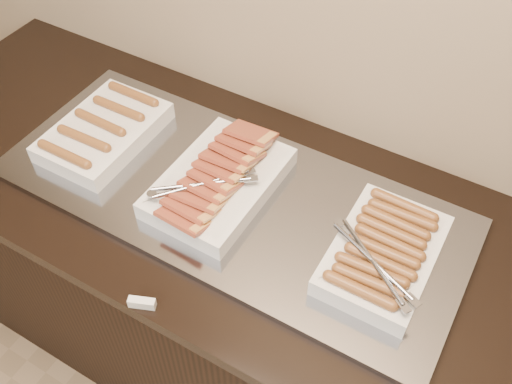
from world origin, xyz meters
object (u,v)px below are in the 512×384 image
counter (231,290)px  dish_right (383,253)px  warming_tray (229,196)px  dish_center (218,181)px  dish_left (104,131)px

counter → dish_right: dish_right is taller
counter → dish_right: size_ratio=6.27×
warming_tray → dish_center: bearing=-172.8°
counter → dish_center: bearing=-167.6°
counter → dish_center: dish_center is taller
counter → dish_right: 0.66m
counter → warming_tray: size_ratio=1.72×
dish_left → dish_center: (0.37, -0.00, 0.01)m
dish_left → dish_right: 0.81m
dish_left → dish_right: (0.81, -0.00, 0.01)m
dish_left → dish_center: dish_center is taller
dish_left → counter: bearing=-0.4°
dish_right → dish_center: bearing=179.5°
counter → dish_center: size_ratio=5.23×
warming_tray → dish_right: size_ratio=3.65×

